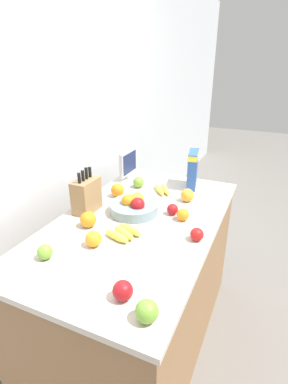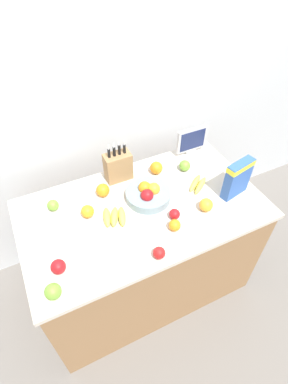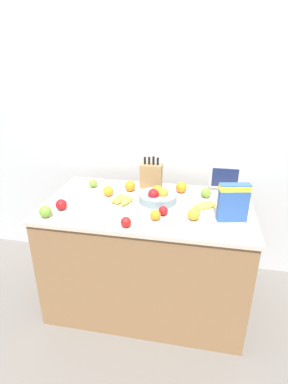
# 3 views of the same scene
# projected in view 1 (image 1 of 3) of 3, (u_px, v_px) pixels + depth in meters

# --- Properties ---
(ground_plane) EXTENTS (14.00, 14.00, 0.00)m
(ground_plane) POSITION_uv_depth(u_px,v_px,m) (140.00, 334.00, 2.04)
(ground_plane) COLOR slate
(wall_back) EXTENTS (9.00, 0.06, 2.60)m
(wall_back) POSITION_uv_depth(u_px,v_px,m) (40.00, 138.00, 1.76)
(wall_back) COLOR silver
(wall_back) RESTS_ON ground_plane
(counter) EXTENTS (1.50, 0.85, 0.90)m
(counter) POSITION_uv_depth(u_px,v_px,m) (139.00, 282.00, 1.86)
(counter) COLOR olive
(counter) RESTS_ON ground_plane
(knife_block) EXTENTS (0.17, 0.10, 0.30)m
(knife_block) POSITION_uv_depth(u_px,v_px,m) (86.00, 195.00, 1.73)
(knife_block) COLOR #937047
(knife_block) RESTS_ON counter
(small_monitor) EXTENTS (0.24, 0.03, 0.21)m
(small_monitor) POSITION_uv_depth(u_px,v_px,m) (128.00, 163.00, 2.23)
(small_monitor) COLOR #B7B7BC
(small_monitor) RESTS_ON counter
(cereal_box) EXTENTS (0.20, 0.10, 0.26)m
(cereal_box) POSITION_uv_depth(u_px,v_px,m) (193.00, 168.00, 2.05)
(cereal_box) COLOR #2D56A8
(cereal_box) RESTS_ON counter
(fruit_bowl) EXTENTS (0.28, 0.28, 0.11)m
(fruit_bowl) POSITION_uv_depth(u_px,v_px,m) (134.00, 206.00, 1.74)
(fruit_bowl) COLOR gray
(fruit_bowl) RESTS_ON counter
(banana_bunch_left) EXTENTS (0.17, 0.19, 0.04)m
(banana_bunch_left) POSITION_uv_depth(u_px,v_px,m) (124.00, 233.00, 1.51)
(banana_bunch_left) COLOR yellow
(banana_bunch_left) RESTS_ON counter
(banana_bunch_right) EXTENTS (0.18, 0.17, 0.04)m
(banana_bunch_right) POSITION_uv_depth(u_px,v_px,m) (162.00, 189.00, 2.02)
(banana_bunch_right) COLOR yellow
(banana_bunch_right) RESTS_ON counter
(apple_front) EXTENTS (0.07, 0.07, 0.07)m
(apple_front) POSITION_uv_depth(u_px,v_px,m) (45.00, 252.00, 1.34)
(apple_front) COLOR #6B9E33
(apple_front) RESTS_ON counter
(apple_middle) EXTENTS (0.07, 0.07, 0.07)m
(apple_middle) POSITION_uv_depth(u_px,v_px,m) (172.00, 209.00, 1.72)
(apple_middle) COLOR #A31419
(apple_middle) RESTS_ON counter
(apple_leftmost) EXTENTS (0.07, 0.07, 0.07)m
(apple_leftmost) POSITION_uv_depth(u_px,v_px,m) (197.00, 234.00, 1.47)
(apple_leftmost) COLOR red
(apple_leftmost) RESTS_ON counter
(apple_near_bananas) EXTENTS (0.08, 0.08, 0.08)m
(apple_near_bananas) POSITION_uv_depth(u_px,v_px,m) (123.00, 291.00, 1.11)
(apple_near_bananas) COLOR #A31419
(apple_near_bananas) RESTS_ON counter
(apple_rear) EXTENTS (0.08, 0.08, 0.08)m
(apple_rear) POSITION_uv_depth(u_px,v_px,m) (147.00, 311.00, 1.01)
(apple_rear) COLOR #6B9E33
(apple_rear) RESTS_ON counter
(apple_rightmost) EXTENTS (0.08, 0.08, 0.08)m
(apple_rightmost) POSITION_uv_depth(u_px,v_px,m) (138.00, 182.00, 2.08)
(apple_rightmost) COLOR #6B9E33
(apple_rightmost) RESTS_ON counter
(orange_by_cereal) EXTENTS (0.08, 0.08, 0.08)m
(orange_by_cereal) POSITION_uv_depth(u_px,v_px,m) (187.00, 195.00, 1.88)
(orange_by_cereal) COLOR orange
(orange_by_cereal) RESTS_ON counter
(orange_near_bowl) EXTENTS (0.09, 0.09, 0.09)m
(orange_near_bowl) POSITION_uv_depth(u_px,v_px,m) (88.00, 220.00, 1.59)
(orange_near_bowl) COLOR orange
(orange_near_bowl) RESTS_ON counter
(orange_front_left) EXTENTS (0.07, 0.07, 0.07)m
(orange_front_left) POSITION_uv_depth(u_px,v_px,m) (183.00, 215.00, 1.66)
(orange_front_left) COLOR orange
(orange_front_left) RESTS_ON counter
(orange_mid_right) EXTENTS (0.09, 0.09, 0.09)m
(orange_mid_right) POSITION_uv_depth(u_px,v_px,m) (118.00, 190.00, 1.94)
(orange_mid_right) COLOR orange
(orange_mid_right) RESTS_ON counter
(orange_back_center) EXTENTS (0.08, 0.08, 0.08)m
(orange_back_center) POSITION_uv_depth(u_px,v_px,m) (93.00, 239.00, 1.42)
(orange_back_center) COLOR orange
(orange_back_center) RESTS_ON counter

